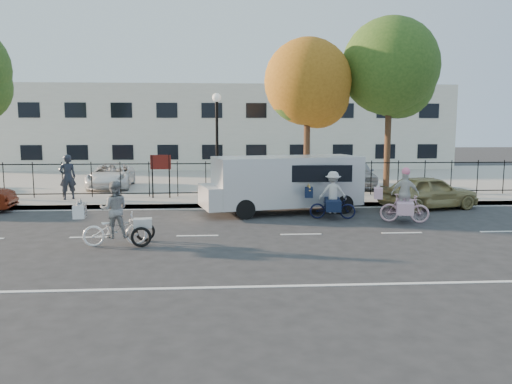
{
  "coord_description": "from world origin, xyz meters",
  "views": [
    {
      "loc": [
        0.77,
        -14.11,
        3.11
      ],
      "look_at": [
        1.77,
        1.2,
        1.1
      ],
      "focal_mm": 35.0,
      "sensor_mm": 36.0,
      "label": 1
    }
  ],
  "objects": [
    {
      "name": "bull_bike",
      "position": [
        4.43,
        2.41,
        0.65
      ],
      "size": [
        1.78,
        1.23,
        1.62
      ],
      "rotation": [
        0.0,
        0.0,
        1.43
      ],
      "color": "black",
      "rests_on": "ground"
    },
    {
      "name": "tree_mid",
      "position": [
        4.59,
        7.89,
        4.87
      ],
      "size": [
        3.79,
        3.79,
        6.95
      ],
      "color": "#442D1D",
      "rests_on": "ground"
    },
    {
      "name": "lot_car_d",
      "position": [
        7.25,
        10.06,
        0.82
      ],
      "size": [
        1.74,
        4.01,
        1.35
      ],
      "primitive_type": "imported",
      "rotation": [
        0.0,
        0.0,
        -0.04
      ],
      "color": "#ADB0B5",
      "rests_on": "parking_lot"
    },
    {
      "name": "curb",
      "position": [
        0.0,
        5.05,
        0.07
      ],
      "size": [
        60.0,
        0.1,
        0.15
      ],
      "primitive_type": "cube",
      "color": "#A8A399",
      "rests_on": "ground"
    },
    {
      "name": "gold_sedan",
      "position": [
        8.55,
        4.22,
        0.64
      ],
      "size": [
        4.04,
        2.4,
        1.29
      ],
      "primitive_type": "imported",
      "rotation": [
        0.0,
        0.0,
        1.82
      ],
      "color": "#A09056",
      "rests_on": "ground"
    },
    {
      "name": "lot_car_b",
      "position": [
        -4.73,
        10.54,
        0.74
      ],
      "size": [
        2.26,
        4.37,
        1.18
      ],
      "primitive_type": "imported",
      "rotation": [
        0.0,
        0.0,
        0.07
      ],
      "color": "white",
      "rests_on": "parking_lot"
    },
    {
      "name": "white_van",
      "position": [
        2.96,
        3.8,
        1.13
      ],
      "size": [
        6.1,
        3.1,
        2.04
      ],
      "rotation": [
        0.0,
        0.0,
        0.23
      ],
      "color": "silver",
      "rests_on": "ground"
    },
    {
      "name": "parking_lot",
      "position": [
        0.0,
        15.0,
        0.07
      ],
      "size": [
        60.0,
        15.6,
        0.15
      ],
      "primitive_type": "cube",
      "color": "#A8A399",
      "rests_on": "ground"
    },
    {
      "name": "iron_fence",
      "position": [
        0.0,
        7.2,
        0.9
      ],
      "size": [
        58.0,
        0.06,
        1.5
      ],
      "primitive_type": null,
      "color": "black",
      "rests_on": "sidewalk"
    },
    {
      "name": "building",
      "position": [
        0.0,
        25.0,
        3.0
      ],
      "size": [
        34.0,
        10.0,
        6.0
      ],
      "primitive_type": "cube",
      "color": "silver",
      "rests_on": "ground"
    },
    {
      "name": "lamppost",
      "position": [
        0.5,
        6.8,
        3.11
      ],
      "size": [
        0.36,
        0.36,
        4.33
      ],
      "color": "black",
      "rests_on": "sidewalk"
    },
    {
      "name": "unicorn_bike",
      "position": [
        6.62,
        1.61,
        0.67
      ],
      "size": [
        1.84,
        1.32,
        1.81
      ],
      "rotation": [
        0.0,
        0.0,
        1.27
      ],
      "color": "beige",
      "rests_on": "ground"
    },
    {
      "name": "sidewalk",
      "position": [
        0.0,
        6.1,
        0.07
      ],
      "size": [
        60.0,
        2.2,
        0.15
      ],
      "primitive_type": "cube",
      "color": "#A8A399",
      "rests_on": "ground"
    },
    {
      "name": "pedestrian",
      "position": [
        -5.61,
        6.62,
        1.07
      ],
      "size": [
        0.8,
        0.72,
        1.84
      ],
      "primitive_type": "imported",
      "rotation": [
        0.0,
        0.0,
        3.68
      ],
      "color": "black",
      "rests_on": "sidewalk"
    },
    {
      "name": "street_sign",
      "position": [
        -1.85,
        6.8,
        1.42
      ],
      "size": [
        0.85,
        0.06,
        1.8
      ],
      "color": "black",
      "rests_on": "sidewalk"
    },
    {
      "name": "zebra_trike",
      "position": [
        -2.09,
        -1.03,
        0.66
      ],
      "size": [
        2.01,
        0.91,
        1.72
      ],
      "rotation": [
        0.0,
        0.0,
        1.71
      ],
      "color": "white",
      "rests_on": "ground"
    },
    {
      "name": "tree_east",
      "position": [
        8.35,
        8.26,
        5.57
      ],
      "size": [
        4.34,
        4.34,
        7.96
      ],
      "color": "#442D1D",
      "rests_on": "ground"
    },
    {
      "name": "road_markings",
      "position": [
        0.0,
        0.0,
        0.01
      ],
      "size": [
        60.0,
        9.52,
        0.01
      ],
      "primitive_type": null,
      "color": "silver",
      "rests_on": "ground"
    },
    {
      "name": "ground",
      "position": [
        0.0,
        0.0,
        0.0
      ],
      "size": [
        120.0,
        120.0,
        0.0
      ],
      "primitive_type": "plane",
      "color": "#333334"
    }
  ]
}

